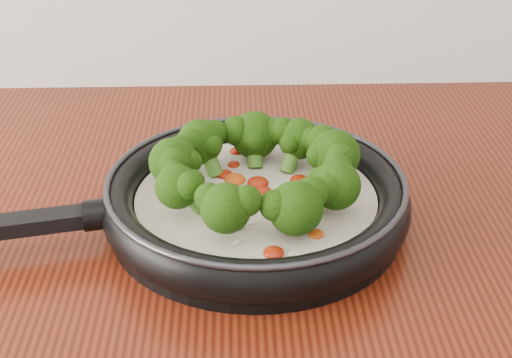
{
  "coord_description": "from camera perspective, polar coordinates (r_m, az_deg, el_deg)",
  "views": [
    {
      "loc": [
        -0.03,
        0.5,
        1.3
      ],
      "look_at": [
        -0.01,
        1.13,
        0.95
      ],
      "focal_mm": 52.27,
      "sensor_mm": 36.0,
      "label": 1
    }
  ],
  "objects": [
    {
      "name": "skillet",
      "position": [
        0.73,
        -0.14,
        -1.13
      ],
      "size": [
        0.5,
        0.36,
        0.09
      ],
      "color": "black",
      "rests_on": "counter"
    }
  ]
}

